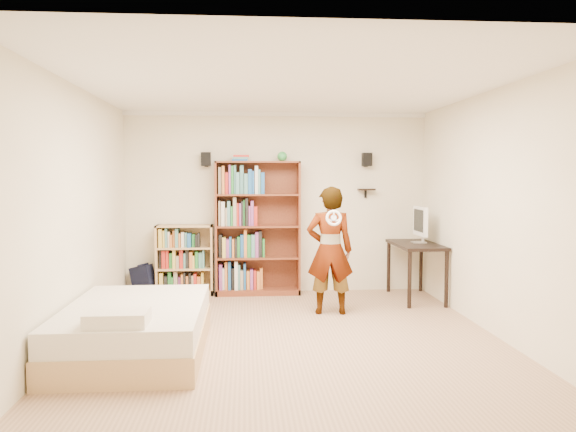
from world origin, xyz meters
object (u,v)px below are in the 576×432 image
(computer_desk, at_px, (416,271))
(person, at_px, (330,250))
(low_bookshelf, at_px, (185,260))
(tall_bookshelf, at_px, (258,228))
(daybed, at_px, (136,323))

(computer_desk, relative_size, person, 0.72)
(person, bearing_deg, low_bookshelf, -29.64)
(tall_bookshelf, xyz_separation_m, person, (0.88, -1.26, -0.17))
(computer_desk, distance_m, daybed, 4.13)
(low_bookshelf, distance_m, daybed, 2.75)
(computer_desk, xyz_separation_m, person, (-1.35, -0.74, 0.41))
(person, bearing_deg, tall_bookshelf, -51.29)
(daybed, height_order, person, person)
(computer_desk, bearing_deg, tall_bookshelf, 166.81)
(low_bookshelf, relative_size, person, 0.64)
(tall_bookshelf, relative_size, person, 1.21)
(daybed, bearing_deg, tall_bookshelf, 64.89)
(tall_bookshelf, height_order, person, tall_bookshelf)
(daybed, bearing_deg, person, 33.94)
(low_bookshelf, distance_m, person, 2.36)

